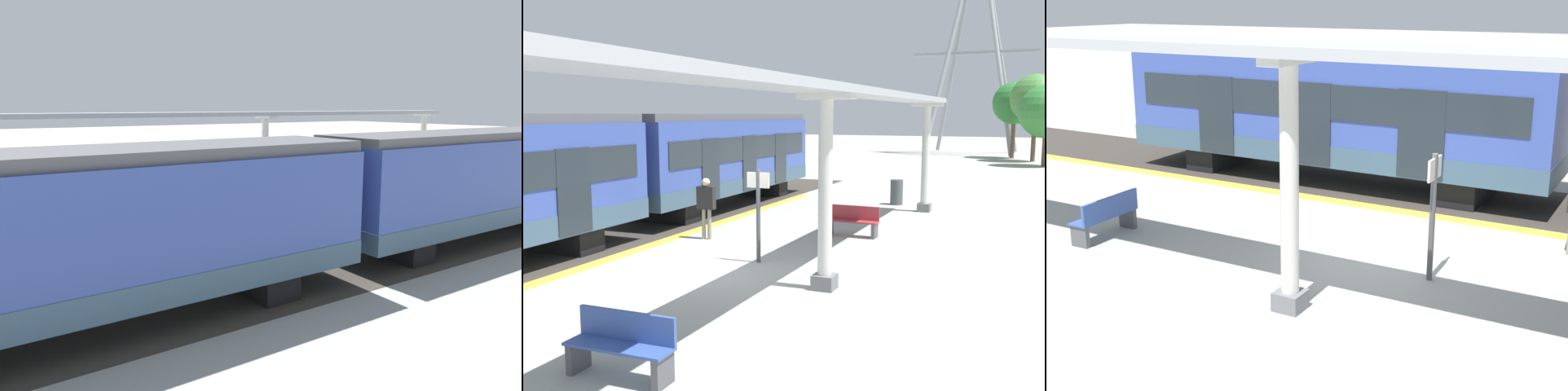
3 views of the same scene
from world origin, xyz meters
TOP-DOWN VIEW (x-y plane):
  - ground_plane at (0.00, 0.00)m, footprint 176.00×176.00m
  - tactile_edge_strip at (-2.92, 0.00)m, footprint 0.42×26.21m
  - trackbed at (-4.73, 0.00)m, footprint 3.20×38.21m
  - train_far_carriage at (-4.73, 8.71)m, footprint 2.65×11.33m
  - canopy_pillar_second at (2.68, -0.15)m, footprint 1.10×0.44m
  - canopy_pillar_third at (2.68, 10.47)m, footprint 1.10×0.44m
  - canopy_beam at (2.68, 0.19)m, footprint 1.20×21.36m
  - bench_near_end at (1.60, -5.05)m, footprint 1.51×0.48m
  - bench_mid_platform at (1.62, 5.23)m, footprint 1.51×0.46m
  - trash_bin at (1.38, 11.77)m, footprint 0.48×0.48m
  - platform_info_sign at (0.51, 1.32)m, footprint 0.56×0.10m
  - passenger_waiting_near_edge at (-2.00, 3.18)m, footprint 0.51×0.27m
  - electricity_pylon at (0.50, 44.43)m, footprint 10.46×7.38m
  - tree_left_background at (4.10, 40.25)m, footprint 3.36×3.36m
  - tree_right_background at (5.68, 37.18)m, footprint 3.60×3.60m

SIDE VIEW (x-z plane):
  - ground_plane at x=0.00m, z-range 0.00..0.00m
  - trackbed at x=-4.73m, z-range 0.00..0.01m
  - tactile_edge_strip at x=-2.92m, z-range 0.00..0.01m
  - bench_near_end at x=1.60m, z-range 0.01..0.87m
  - bench_mid_platform at x=1.62m, z-range 0.01..0.87m
  - trash_bin at x=1.38m, z-range 0.00..0.97m
  - passenger_waiting_near_edge at x=-2.00m, z-range 0.21..1.93m
  - platform_info_sign at x=0.51m, z-range 0.23..2.43m
  - train_far_carriage at x=-4.73m, z-range 0.09..3.57m
  - canopy_pillar_second at x=2.68m, z-range 0.03..3.89m
  - canopy_pillar_third at x=2.68m, z-range 0.03..3.89m
  - canopy_beam at x=2.68m, z-range 3.86..4.02m
  - tree_left_background at x=4.10m, z-range 1.32..7.36m
  - tree_right_background at x=5.68m, z-range 1.39..7.80m
  - electricity_pylon at x=0.50m, z-range 0.15..19.53m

